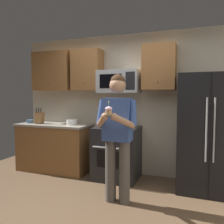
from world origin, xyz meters
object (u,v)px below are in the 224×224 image
oven_range (117,153)px  microwave (119,82)px  refrigerator (209,133)px  knife_block (39,118)px  bowl_large_white (72,122)px  bowl_small_colored (30,121)px  person (117,131)px  cupcake (109,111)px

oven_range → microwave: 1.26m
refrigerator → knife_block: (-3.11, 0.01, 0.13)m
bowl_large_white → knife_block: bearing=-175.8°
microwave → bowl_small_colored: microwave is taller
bowl_small_colored → person: bearing=-22.2°
bowl_small_colored → cupcake: cupcake is taller
microwave → refrigerator: size_ratio=0.41×
oven_range → cupcake: size_ratio=5.36×
bowl_small_colored → oven_range: bearing=0.4°
oven_range → cupcake: (0.31, -1.22, 0.83)m
knife_block → person: (1.92, -0.87, -0.04)m
refrigerator → knife_block: refrigerator is taller
bowl_small_colored → cupcake: (2.16, -1.21, 0.34)m
person → cupcake: 0.44m
microwave → bowl_small_colored: bearing=-175.9°
cupcake → bowl_small_colored: bearing=150.7°
person → cupcake: size_ratio=10.13×
oven_range → microwave: microwave is taller
knife_block → bowl_large_white: 0.71m
oven_range → knife_block: bearing=-179.0°
knife_block → bowl_large_white: bearing=4.2°
bowl_small_colored → cupcake: bearing=-29.3°
knife_block → cupcake: bearing=-31.9°
bowl_large_white → person: (1.22, -0.92, 0.02)m
oven_range → bowl_large_white: (-0.91, 0.02, 0.51)m
oven_range → bowl_small_colored: bowl_small_colored is taller
microwave → person: microwave is taller
bowl_small_colored → bowl_large_white: bearing=2.1°
oven_range → person: person is taller
refrigerator → person: (-1.19, -0.86, 0.10)m
knife_block → person: size_ratio=0.18×
oven_range → bowl_small_colored: bearing=-179.6°
bowl_large_white → bowl_small_colored: (-0.94, -0.04, -0.02)m
oven_range → person: size_ratio=0.53×
oven_range → bowl_large_white: size_ratio=4.35×
microwave → oven_range: bearing=-90.0°
cupcake → knife_block: bearing=148.1°
bowl_large_white → cupcake: size_ratio=1.23×
person → bowl_large_white: bearing=143.0°
person → oven_range: bearing=109.1°
bowl_small_colored → person: (2.16, -0.88, 0.04)m
bowl_large_white → person: size_ratio=0.12×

